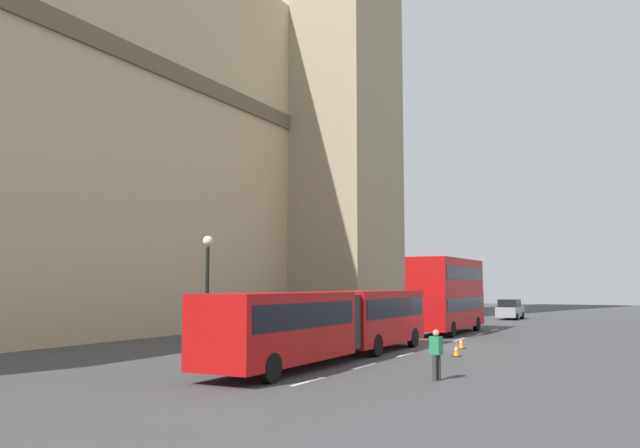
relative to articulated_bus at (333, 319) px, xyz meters
The scene contains 9 objects.
ground_plane 8.16m from the articulated_bus, 14.48° to the right, with size 160.00×160.00×0.00m, color #424244.
lane_centre_marking 8.39m from the articulated_bus, 14.06° to the right, with size 29.80×0.16×0.01m.
articulated_bus is the anchor object (origin of this frame).
double_decker_bus 17.11m from the articulated_bus, ahead, with size 9.56×2.54×4.90m.
sedan_lead 36.99m from the articulated_bus, ahead, with size 4.40×1.86×1.85m.
traffic_cone_west 5.92m from the articulated_bus, 47.90° to the right, with size 0.36×0.36×0.58m.
traffic_cone_middle 8.33m from the articulated_bus, 25.28° to the right, with size 0.36×0.36×0.58m.
street_lamp 5.51m from the articulated_bus, 122.58° to the left, with size 0.44×0.44×5.27m.
pedestrian_near_cones 6.82m from the articulated_bus, 122.77° to the right, with size 0.37×0.46×1.69m.
Camera 1 is at (-32.67, -10.40, 3.19)m, focal length 36.25 mm.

